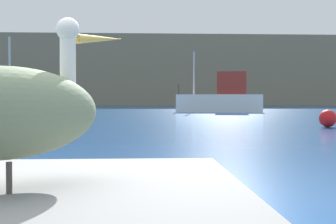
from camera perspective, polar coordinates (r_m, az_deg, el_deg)
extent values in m
cube|color=#7F755B|center=(66.57, -3.94, 4.69)|extent=(140.00, 10.07, 9.05)
ellipsoid|color=gray|center=(2.63, -18.10, -0.09)|extent=(1.13, 1.20, 0.48)
cylinder|color=white|center=(2.88, -11.55, 5.08)|extent=(0.09, 0.09, 0.36)
sphere|color=white|center=(2.90, -11.57, 9.39)|extent=(0.13, 0.13, 0.13)
cone|color=gold|center=(3.07, -7.85, 8.41)|extent=(0.30, 0.34, 0.09)
cylinder|color=#4C4742|center=(2.55, -17.96, -7.29)|extent=(0.03, 0.03, 0.16)
cube|color=white|center=(34.88, 5.95, 1.01)|extent=(6.21, 2.86, 1.26)
cube|color=maroon|center=(34.90, 7.37, 3.34)|extent=(2.26, 1.94, 1.59)
cylinder|color=#B2B2B2|center=(34.98, 3.02, 4.53)|extent=(0.12, 0.12, 3.04)
cylinder|color=#3F382D|center=(35.01, 1.26, 2.62)|extent=(0.10, 0.10, 0.70)
cylinder|color=#B2B2B2|center=(28.22, -17.92, 5.21)|extent=(0.12, 0.12, 3.09)
sphere|color=red|center=(18.01, 18.06, -0.72)|extent=(0.61, 0.61, 0.61)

